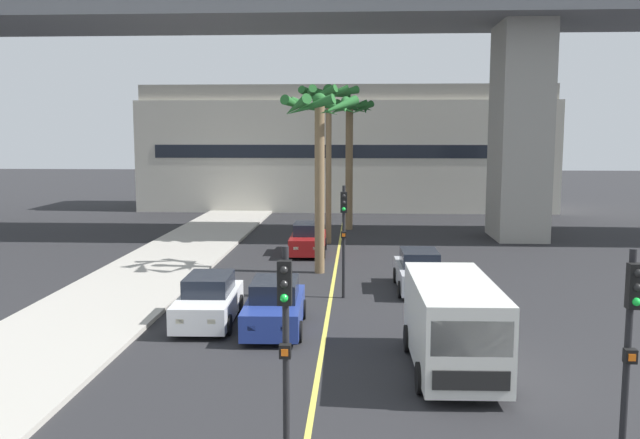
{
  "coord_description": "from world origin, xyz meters",
  "views": [
    {
      "loc": [
        0.98,
        -3.6,
        6.11
      ],
      "look_at": [
        0.0,
        14.0,
        3.86
      ],
      "focal_mm": 38.18,
      "sensor_mm": 36.0,
      "label": 1
    }
  ],
  "objects_px": {
    "delivery_van": "(453,323)",
    "palm_tree_far_median": "(349,127)",
    "car_queue_front": "(275,307)",
    "car_queue_fourth": "(308,240)",
    "car_queue_third": "(209,301)",
    "palm_tree_near_median": "(328,108)",
    "traffic_light_right_far_corner": "(630,337)",
    "car_queue_second": "(419,272)",
    "traffic_light_median_far": "(344,226)",
    "palm_tree_mid_median": "(320,131)",
    "traffic_light_median_near": "(285,333)"
  },
  "relations": [
    {
      "from": "traffic_light_median_far",
      "to": "traffic_light_median_near",
      "type": "bearing_deg",
      "value": -93.06
    },
    {
      "from": "car_queue_third",
      "to": "car_queue_fourth",
      "type": "bearing_deg",
      "value": 79.97
    },
    {
      "from": "delivery_van",
      "to": "palm_tree_far_median",
      "type": "relative_size",
      "value": 0.64
    },
    {
      "from": "traffic_light_median_near",
      "to": "traffic_light_median_far",
      "type": "xyz_separation_m",
      "value": [
        0.72,
        13.48,
        0.0
      ]
    },
    {
      "from": "car_queue_fourth",
      "to": "palm_tree_far_median",
      "type": "bearing_deg",
      "value": 77.68
    },
    {
      "from": "car_queue_second",
      "to": "car_queue_fourth",
      "type": "height_order",
      "value": "same"
    },
    {
      "from": "car_queue_fourth",
      "to": "palm_tree_far_median",
      "type": "height_order",
      "value": "palm_tree_far_median"
    },
    {
      "from": "car_queue_front",
      "to": "traffic_light_median_near",
      "type": "distance_m",
      "value": 9.64
    },
    {
      "from": "car_queue_front",
      "to": "car_queue_fourth",
      "type": "xyz_separation_m",
      "value": [
        0.06,
        13.45,
        0.0
      ]
    },
    {
      "from": "palm_tree_far_median",
      "to": "car_queue_fourth",
      "type": "bearing_deg",
      "value": -102.32
    },
    {
      "from": "palm_tree_near_median",
      "to": "palm_tree_far_median",
      "type": "relative_size",
      "value": 1.06
    },
    {
      "from": "traffic_light_right_far_corner",
      "to": "traffic_light_median_far",
      "type": "xyz_separation_m",
      "value": [
        -5.08,
        13.41,
        0.0
      ]
    },
    {
      "from": "palm_tree_far_median",
      "to": "car_queue_second",
      "type": "bearing_deg",
      "value": -79.9
    },
    {
      "from": "car_queue_third",
      "to": "palm_tree_near_median",
      "type": "xyz_separation_m",
      "value": [
        3.16,
        16.19,
        6.75
      ]
    },
    {
      "from": "traffic_light_median_near",
      "to": "palm_tree_mid_median",
      "type": "height_order",
      "value": "palm_tree_mid_median"
    },
    {
      "from": "car_queue_front",
      "to": "car_queue_second",
      "type": "distance_m",
      "value": 7.54
    },
    {
      "from": "traffic_light_median_far",
      "to": "palm_tree_far_median",
      "type": "distance_m",
      "value": 18.65
    },
    {
      "from": "car_queue_front",
      "to": "palm_tree_far_median",
      "type": "xyz_separation_m",
      "value": [
        2.01,
        22.4,
        5.78
      ]
    },
    {
      "from": "car_queue_second",
      "to": "delivery_van",
      "type": "distance_m",
      "value": 9.19
    },
    {
      "from": "car_queue_front",
      "to": "car_queue_third",
      "type": "relative_size",
      "value": 1.0
    },
    {
      "from": "delivery_van",
      "to": "traffic_light_median_near",
      "type": "bearing_deg",
      "value": -122.32
    },
    {
      "from": "car_queue_third",
      "to": "palm_tree_far_median",
      "type": "bearing_deg",
      "value": 79.03
    },
    {
      "from": "car_queue_front",
      "to": "traffic_light_right_far_corner",
      "type": "relative_size",
      "value": 0.99
    },
    {
      "from": "car_queue_front",
      "to": "car_queue_second",
      "type": "bearing_deg",
      "value": 48.48
    },
    {
      "from": "car_queue_second",
      "to": "traffic_light_median_far",
      "type": "height_order",
      "value": "traffic_light_median_far"
    },
    {
      "from": "car_queue_second",
      "to": "palm_tree_mid_median",
      "type": "bearing_deg",
      "value": 142.78
    },
    {
      "from": "car_queue_front",
      "to": "delivery_van",
      "type": "xyz_separation_m",
      "value": [
        5.02,
        -3.53,
        0.57
      ]
    },
    {
      "from": "delivery_van",
      "to": "traffic_light_right_far_corner",
      "type": "xyz_separation_m",
      "value": [
        2.13,
        -5.74,
        1.43
      ]
    },
    {
      "from": "car_queue_front",
      "to": "car_queue_fourth",
      "type": "height_order",
      "value": "same"
    },
    {
      "from": "car_queue_third",
      "to": "traffic_light_right_far_corner",
      "type": "height_order",
      "value": "traffic_light_right_far_corner"
    },
    {
      "from": "car_queue_fourth",
      "to": "palm_tree_far_median",
      "type": "distance_m",
      "value": 10.83
    },
    {
      "from": "palm_tree_mid_median",
      "to": "palm_tree_far_median",
      "type": "bearing_deg",
      "value": 85.39
    },
    {
      "from": "car_queue_fourth",
      "to": "car_queue_second",
      "type": "bearing_deg",
      "value": -57.67
    },
    {
      "from": "car_queue_third",
      "to": "palm_tree_mid_median",
      "type": "xyz_separation_m",
      "value": [
        3.13,
        8.16,
        5.46
      ]
    },
    {
      "from": "car_queue_third",
      "to": "delivery_van",
      "type": "bearing_deg",
      "value": -29.68
    },
    {
      "from": "traffic_light_right_far_corner",
      "to": "traffic_light_median_far",
      "type": "distance_m",
      "value": 14.34
    },
    {
      "from": "traffic_light_median_far",
      "to": "car_queue_third",
      "type": "bearing_deg",
      "value": -140.34
    },
    {
      "from": "traffic_light_right_far_corner",
      "to": "palm_tree_far_median",
      "type": "xyz_separation_m",
      "value": [
        -5.13,
        31.67,
        3.78
      ]
    },
    {
      "from": "car_queue_second",
      "to": "traffic_light_median_far",
      "type": "relative_size",
      "value": 0.98
    },
    {
      "from": "car_queue_front",
      "to": "delivery_van",
      "type": "distance_m",
      "value": 6.16
    },
    {
      "from": "car_queue_front",
      "to": "palm_tree_near_median",
      "type": "height_order",
      "value": "palm_tree_near_median"
    },
    {
      "from": "traffic_light_right_far_corner",
      "to": "palm_tree_far_median",
      "type": "bearing_deg",
      "value": 99.2
    },
    {
      "from": "car_queue_second",
      "to": "traffic_light_median_far",
      "type": "distance_m",
      "value": 3.85
    },
    {
      "from": "car_queue_third",
      "to": "traffic_light_median_far",
      "type": "xyz_separation_m",
      "value": [
        4.28,
        3.55,
        1.99
      ]
    },
    {
      "from": "delivery_van",
      "to": "palm_tree_near_median",
      "type": "relative_size",
      "value": 0.61
    },
    {
      "from": "traffic_light_median_far",
      "to": "car_queue_front",
      "type": "bearing_deg",
      "value": -116.48
    },
    {
      "from": "car_queue_front",
      "to": "traffic_light_right_far_corner",
      "type": "distance_m",
      "value": 11.87
    },
    {
      "from": "delivery_van",
      "to": "palm_tree_far_median",
      "type": "xyz_separation_m",
      "value": [
        -3.0,
        25.93,
        5.21
      ]
    },
    {
      "from": "delivery_van",
      "to": "traffic_light_right_far_corner",
      "type": "distance_m",
      "value": 6.29
    },
    {
      "from": "car_queue_fourth",
      "to": "palm_tree_far_median",
      "type": "xyz_separation_m",
      "value": [
        1.95,
        8.95,
        5.78
      ]
    }
  ]
}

